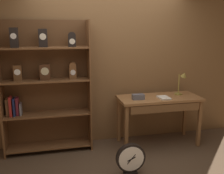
# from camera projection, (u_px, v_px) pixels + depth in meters

# --- Properties ---
(back_wood_panel) EXTENTS (4.80, 0.05, 2.60)m
(back_wood_panel) POSITION_uv_depth(u_px,v_px,m) (108.00, 65.00, 4.26)
(back_wood_panel) COLOR brown
(back_wood_panel) RESTS_ON ground
(bookshelf) EXTENTS (1.33, 0.35, 2.03)m
(bookshelf) POSITION_uv_depth(u_px,v_px,m) (45.00, 87.00, 3.92)
(bookshelf) COLOR brown
(bookshelf) RESTS_ON ground
(workbench) EXTENTS (1.33, 0.58, 0.81)m
(workbench) POSITION_uv_depth(u_px,v_px,m) (159.00, 103.00, 4.17)
(workbench) COLOR brown
(workbench) RESTS_ON ground
(desk_lamp) EXTENTS (0.18, 0.18, 0.40)m
(desk_lamp) POSITION_uv_depth(u_px,v_px,m) (182.00, 81.00, 4.25)
(desk_lamp) COLOR olive
(desk_lamp) RESTS_ON workbench
(toolbox_small) EXTENTS (0.19, 0.10, 0.08)m
(toolbox_small) POSITION_uv_depth(u_px,v_px,m) (138.00, 97.00, 4.02)
(toolbox_small) COLOR #595960
(toolbox_small) RESTS_ON workbench
(open_repair_manual) EXTENTS (0.16, 0.22, 0.02)m
(open_repair_manual) POSITION_uv_depth(u_px,v_px,m) (164.00, 98.00, 4.08)
(open_repair_manual) COLOR silver
(open_repair_manual) RESTS_ON workbench
(round_clock_large) EXTENTS (0.40, 0.11, 0.44)m
(round_clock_large) POSITION_uv_depth(u_px,v_px,m) (131.00, 159.00, 3.38)
(round_clock_large) COLOR black
(round_clock_large) RESTS_ON ground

